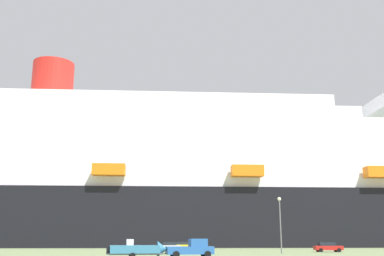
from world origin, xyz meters
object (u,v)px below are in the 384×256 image
(parked_car_red_hatchback, at_px, (328,247))
(parked_car_silver_sedan, at_px, (168,246))
(street_lamp, at_px, (280,217))
(pickup_truck, at_px, (192,249))
(parked_car_yellow_taxi, at_px, (184,246))
(cruise_ship, at_px, (179,187))
(small_boat_on_trailer, at_px, (141,250))

(parked_car_red_hatchback, xyz_separation_m, parked_car_silver_sedan, (-27.62, 5.76, -0.00))
(street_lamp, relative_size, parked_car_silver_sedan, 1.84)
(pickup_truck, xyz_separation_m, street_lamp, (13.10, 16.13, 4.45))
(parked_car_red_hatchback, bearing_deg, pickup_truck, -132.16)
(street_lamp, relative_size, parked_car_yellow_taxi, 1.73)
(parked_car_yellow_taxi, bearing_deg, parked_car_silver_sedan, -105.33)
(pickup_truck, bearing_deg, parked_car_silver_sedan, 100.14)
(cruise_ship, bearing_deg, small_boat_on_trailer, -89.58)
(street_lamp, distance_m, parked_car_silver_sedan, 23.77)
(street_lamp, height_order, parked_car_yellow_taxi, street_lamp)
(small_boat_on_trailer, relative_size, parked_car_yellow_taxi, 1.61)
(parked_car_red_hatchback, distance_m, parked_car_silver_sedan, 28.21)
(parked_car_silver_sedan, bearing_deg, parked_car_yellow_taxi, 74.67)
(cruise_ship, xyz_separation_m, parked_car_silver_sedan, (1.03, -43.56, -15.74))
(pickup_truck, distance_m, parked_car_yellow_taxi, 38.88)
(parked_car_yellow_taxi, bearing_deg, street_lamp, -54.41)
(small_boat_on_trailer, bearing_deg, cruise_ship, 90.42)
(cruise_ship, bearing_deg, street_lamp, -71.29)
(parked_car_red_hatchback, relative_size, parked_car_silver_sedan, 1.02)
(small_boat_on_trailer, relative_size, parked_car_silver_sedan, 1.71)
(street_lamp, height_order, parked_car_silver_sedan, street_lamp)
(cruise_ship, distance_m, small_boat_on_trailer, 76.86)
(street_lamp, bearing_deg, cruise_ship, 108.71)
(small_boat_on_trailer, relative_size, parked_car_red_hatchback, 1.67)
(small_boat_on_trailer, distance_m, parked_car_yellow_taxi, 40.26)
(pickup_truck, bearing_deg, street_lamp, 50.91)
(parked_car_silver_sedan, distance_m, parked_car_yellow_taxi, 8.78)
(cruise_ship, distance_m, parked_car_red_hatchback, 59.17)
(small_boat_on_trailer, distance_m, parked_car_red_hatchback, 38.24)
(small_boat_on_trailer, height_order, parked_car_silver_sedan, small_boat_on_trailer)
(parked_car_silver_sedan, bearing_deg, cruise_ship, 91.35)
(small_boat_on_trailer, bearing_deg, parked_car_red_hatchback, 42.70)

